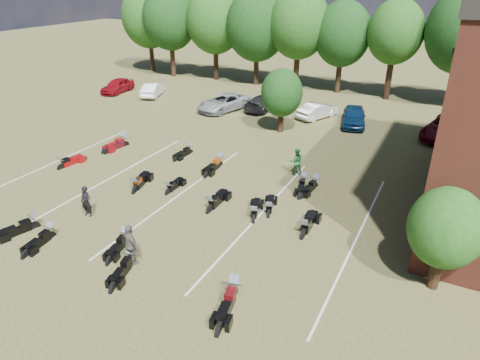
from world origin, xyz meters
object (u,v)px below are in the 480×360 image
Objects in this scene: person_grey at (131,245)px; motorcycle_7 at (62,168)px; car_4 at (354,116)px; motorcycle_14 at (125,146)px; car_0 at (117,86)px; person_green at (296,161)px; motorcycle_3 at (131,265)px; person_black at (86,202)px.

motorcycle_7 is (-10.63, 5.77, -0.96)m from person_grey.
car_4 reaches higher than motorcycle_14.
person_grey is 0.82× the size of motorcycle_14.
car_0 is 30.49m from person_grey.
motorcycle_14 is at bearing -151.10° from car_4.
person_green is 14.97m from motorcycle_7.
motorcycle_14 is at bearing 116.79° from motorcycle_3.
motorcycle_3 is 14.60m from motorcycle_14.
motorcycle_3 is at bearing -52.75° from car_0.
person_black is at bearing 156.00° from motorcycle_7.
motorcycle_7 is at bearing -89.03° from motorcycle_14.
motorcycle_7 is (-5.92, 3.63, -0.83)m from person_black.
person_green is at bearing -148.79° from motorcycle_7.
motorcycle_3 is (0.00, -0.16, -0.96)m from person_grey.
person_black is (-8.62, -20.85, 0.06)m from car_4.
car_0 is at bearing -29.23° from person_grey.
car_0 is 2.22× the size of person_grey.
motorcycle_14 reaches higher than motorcycle_7.
motorcycle_7 reaches higher than motorcycle_3.
person_green is (-0.85, -11.22, 0.11)m from car_4.
person_green is 0.92× the size of person_grey.
car_0 reaches higher than motorcycle_14.
person_black reaches higher than motorcycle_14.
motorcycle_3 is at bearing -36.88° from motorcycle_14.
person_black is (15.96, -20.28, 0.11)m from car_0.
person_green is 12.35m from motorcycle_3.
car_0 is 1.89× the size of motorcycle_7.
motorcycle_14 is at bearing 115.00° from person_black.
car_0 is 24.59m from car_4.
car_4 is at bearing 53.43° from motorcycle_14.
person_black is at bearing -125.50° from car_4.
car_0 is 2.56× the size of person_black.
car_4 is 2.72× the size of person_black.
car_4 reaches higher than motorcycle_3.
car_4 is 11.25m from person_green.
motorcycle_14 is (10.97, -11.66, -0.73)m from car_0.
person_grey is 14.52m from motorcycle_14.
car_0 reaches higher than motorcycle_3.
person_green is 0.80× the size of motorcycle_3.
person_grey reaches higher than person_black.
person_green is (7.76, 9.63, 0.05)m from person_black.
car_4 is 2.37× the size of person_grey.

